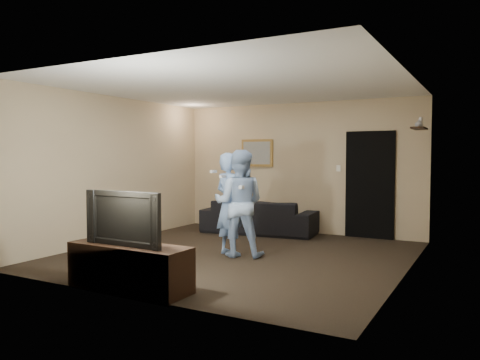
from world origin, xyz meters
The scene contains 19 objects.
ground centered at (0.00, 0.00, 0.00)m, with size 5.00×5.00×0.00m, color black.
ceiling centered at (0.00, 0.00, 2.60)m, with size 5.00×5.00×0.04m, color silver.
wall_back centered at (0.00, 2.50, 1.30)m, with size 5.00×0.04×2.60m, color tan.
wall_front centered at (0.00, -2.50, 1.30)m, with size 5.00×0.04×2.60m, color tan.
wall_left centered at (-2.50, 0.00, 1.30)m, with size 0.04×5.00×2.60m, color tan.
wall_right centered at (2.50, 0.00, 1.30)m, with size 0.04×5.00×2.60m, color tan.
sofa centered at (-0.61, 1.99, 0.33)m, with size 2.26×0.88×0.66m, color black.
throw_pillow centered at (-1.21, 1.99, 0.48)m, with size 0.41×0.13×0.41m, color #1B513D.
painting_frame centered at (-0.90, 2.48, 1.60)m, with size 0.72×0.05×0.57m, color olive.
painting_canvas centered at (-0.90, 2.45, 1.60)m, with size 0.62×0.01×0.47m, color slate.
doorway centered at (1.45, 2.47, 1.00)m, with size 0.90×0.06×2.00m, color black.
light_switch centered at (0.85, 2.48, 1.30)m, with size 0.08×0.02×0.12m, color silver.
wall_shelf centered at (2.39, 1.80, 1.99)m, with size 0.20×0.60×0.03m, color black.
shelf_vase centered at (2.39, 1.77, 2.07)m, with size 0.13×0.13×0.13m, color #A9A9AE.
shelf_figurine centered at (2.39, 1.98, 2.09)m, with size 0.06×0.06×0.18m, color silver.
tv_console centered at (-0.19, -2.25, 0.25)m, with size 1.52×0.49×0.54m, color black.
television centered at (-0.19, -2.25, 0.83)m, with size 1.08×0.14×0.62m, color black.
wii_player_left centered at (-0.12, -0.06, 0.79)m, with size 0.68×0.57×1.59m.
wii_player_right centered at (0.06, -0.08, 0.82)m, with size 0.94×0.83×1.63m.
Camera 1 is at (3.47, -6.33, 1.55)m, focal length 35.00 mm.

